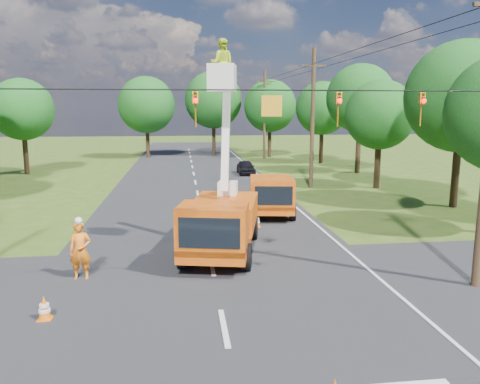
{
  "coord_description": "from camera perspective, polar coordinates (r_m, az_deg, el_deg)",
  "views": [
    {
      "loc": [
        -1.01,
        -11.53,
        5.78
      ],
      "look_at": [
        1.19,
        6.09,
        2.6
      ],
      "focal_mm": 35.0,
      "sensor_mm": 36.0,
      "label": 1
    }
  ],
  "objects": [
    {
      "name": "ground",
      "position": [
        32.07,
        -5.19,
        -0.27
      ],
      "size": [
        140.0,
        140.0,
        0.0
      ],
      "primitive_type": "plane",
      "color": "#345018",
      "rests_on": "ground"
    },
    {
      "name": "road_main",
      "position": [
        32.07,
        -5.19,
        -0.27
      ],
      "size": [
        12.0,
        100.0,
        0.06
      ],
      "primitive_type": "cube",
      "color": "black",
      "rests_on": "ground"
    },
    {
      "name": "road_cross",
      "position": [
        14.75,
        -2.67,
        -12.93
      ],
      "size": [
        56.0,
        10.0,
        0.07
      ],
      "primitive_type": "cube",
      "color": "black",
      "rests_on": "ground"
    },
    {
      "name": "edge_line",
      "position": [
        32.73,
        4.66,
        -0.05
      ],
      "size": [
        0.12,
        90.0,
        0.02
      ],
      "primitive_type": "cube",
      "color": "silver",
      "rests_on": "ground"
    },
    {
      "name": "bucket_truck",
      "position": [
        18.59,
        -2.3,
        -2.26
      ],
      "size": [
        3.74,
        6.92,
        8.43
      ],
      "rotation": [
        0.0,
        0.0,
        -0.21
      ],
      "color": "#C3600D",
      "rests_on": "ground"
    },
    {
      "name": "second_truck",
      "position": [
        25.91,
        3.84,
        -0.16
      ],
      "size": [
        3.05,
        6.17,
        2.22
      ],
      "rotation": [
        0.0,
        0.0,
        -0.15
      ],
      "color": "#C3600D",
      "rests_on": "ground"
    },
    {
      "name": "ground_worker",
      "position": [
        16.92,
        -18.9,
        -6.76
      ],
      "size": [
        0.75,
        0.5,
        2.04
      ],
      "primitive_type": "imported",
      "rotation": [
        0.0,
        0.0,
        0.02
      ],
      "color": "orange",
      "rests_on": "ground"
    },
    {
      "name": "distant_car",
      "position": [
        41.61,
        0.72,
        3.01
      ],
      "size": [
        1.45,
        3.58,
        1.22
      ],
      "primitive_type": "imported",
      "rotation": [
        0.0,
        0.0,
        -0.0
      ],
      "color": "black",
      "rests_on": "ground"
    },
    {
      "name": "traffic_cone_2",
      "position": [
        19.77,
        0.55,
        -5.76
      ],
      "size": [
        0.38,
        0.38,
        0.71
      ],
      "color": "orange",
      "rests_on": "ground"
    },
    {
      "name": "traffic_cone_3",
      "position": [
        23.02,
        2.03,
        -3.47
      ],
      "size": [
        0.38,
        0.38,
        0.71
      ],
      "color": "orange",
      "rests_on": "ground"
    },
    {
      "name": "traffic_cone_4",
      "position": [
        14.32,
        -22.75,
        -12.92
      ],
      "size": [
        0.38,
        0.38,
        0.71
      ],
      "color": "orange",
      "rests_on": "ground"
    },
    {
      "name": "traffic_cone_7",
      "position": [
        29.39,
        5.37,
        -0.52
      ],
      "size": [
        0.38,
        0.38,
        0.71
      ],
      "color": "orange",
      "rests_on": "ground"
    },
    {
      "name": "pole_right_mid",
      "position": [
        34.86,
        8.83,
        8.93
      ],
      "size": [
        1.8,
        0.3,
        10.0
      ],
      "color": "#4C3823",
      "rests_on": "ground"
    },
    {
      "name": "pole_right_far",
      "position": [
        54.38,
        3.0,
        9.43
      ],
      "size": [
        1.8,
        0.3,
        10.0
      ],
      "color": "#4C3823",
      "rests_on": "ground"
    },
    {
      "name": "signal_span",
      "position": [
        13.91,
        6.46,
        10.5
      ],
      "size": [
        18.0,
        0.29,
        1.07
      ],
      "color": "black",
      "rests_on": "ground"
    },
    {
      "name": "tree_left_f",
      "position": [
        45.66,
        -25.02,
        9.1
      ],
      "size": [
        5.4,
        5.4,
        8.4
      ],
      "color": "#382616",
      "rests_on": "ground"
    },
    {
      "name": "tree_right_b",
      "position": [
        30.15,
        25.42,
        10.43
      ],
      "size": [
        6.4,
        6.4,
        9.65
      ],
      "color": "#382616",
      "rests_on": "ground"
    },
    {
      "name": "tree_right_c",
      "position": [
        35.51,
        16.69,
        8.98
      ],
      "size": [
        5.0,
        5.0,
        7.83
      ],
      "color": "#382616",
      "rests_on": "ground"
    },
    {
      "name": "tree_right_d",
      "position": [
        43.52,
        14.47,
        11.02
      ],
      "size": [
        6.0,
        6.0,
        9.7
      ],
      "color": "#382616",
      "rests_on": "ground"
    },
    {
      "name": "tree_right_e",
      "position": [
        50.74,
        10.01,
        10.03
      ],
      "size": [
        5.6,
        5.6,
        8.63
      ],
      "color": "#382616",
      "rests_on": "ground"
    },
    {
      "name": "tree_far_a",
      "position": [
        56.68,
        -11.34,
        10.37
      ],
      "size": [
        6.6,
        6.6,
        9.5
      ],
      "color": "#382616",
      "rests_on": "ground"
    },
    {
      "name": "tree_far_b",
      "position": [
        58.68,
        -3.25,
        11.14
      ],
      "size": [
        7.0,
        7.0,
        10.32
      ],
      "color": "#382616",
      "rests_on": "ground"
    },
    {
      "name": "tree_far_c",
      "position": [
        56.52,
        3.67,
        10.42
      ],
      "size": [
        6.2,
        6.2,
        9.18
      ],
      "color": "#382616",
      "rests_on": "ground"
    }
  ]
}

